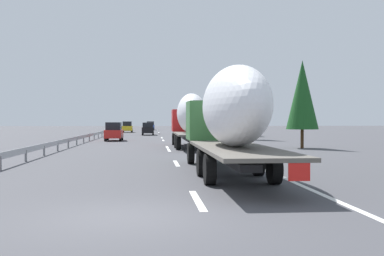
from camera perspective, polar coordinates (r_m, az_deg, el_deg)
ground_plane at (r=50.36m, az=-5.64°, el=-1.51°), size 260.00×260.00×0.00m
lane_stripe_0 at (r=12.55m, az=0.67°, el=-8.91°), size 3.20×0.20×0.01m
lane_stripe_1 at (r=23.12m, az=-1.95°, el=-4.39°), size 3.20×0.20×0.01m
lane_stripe_2 at (r=33.34m, az=-2.88°, el=-2.75°), size 3.20×0.20×0.01m
lane_stripe_3 at (r=36.94m, az=-3.09°, el=-2.39°), size 3.20×0.20×0.01m
lane_stripe_4 at (r=49.70m, az=-3.57°, el=-1.54°), size 3.20×0.20×0.01m
lane_stripe_5 at (r=57.08m, az=-3.76°, el=-1.22°), size 3.20×0.20×0.01m
lane_stripe_6 at (r=74.55m, az=-4.04°, el=-0.71°), size 3.20×0.20×0.01m
lane_stripe_7 at (r=74.68m, az=-4.04°, el=-0.71°), size 3.20×0.20×0.01m
lane_stripe_8 at (r=81.61m, az=-4.12°, el=-0.57°), size 3.20×0.20×0.01m
lane_stripe_9 at (r=103.39m, az=-4.30°, el=-0.25°), size 3.20×0.20×0.01m
edge_line_right at (r=55.57m, az=0.10°, el=-1.28°), size 110.00×0.20×0.01m
truck_lead at (r=36.42m, az=-0.23°, el=1.30°), size 12.33×2.55×4.21m
truck_trailing at (r=18.15m, az=4.59°, el=1.67°), size 14.09×2.55×4.14m
car_black_suv at (r=68.08m, az=-5.49°, el=-0.09°), size 4.56×1.73×1.85m
car_yellow_coupe at (r=83.45m, az=-8.00°, el=0.12°), size 4.02×1.79×1.97m
car_red_compact at (r=49.30m, az=-9.65°, el=-0.45°), size 4.16×1.75×1.96m
car_blue_sedan at (r=104.02m, az=-5.17°, el=0.28°), size 4.61×1.80×1.94m
road_sign at (r=51.14m, az=1.89°, el=0.95°), size 0.10×0.90×3.11m
tree_0 at (r=93.66m, az=2.84°, el=2.18°), size 3.93×3.93×6.42m
tree_1 at (r=51.65m, az=7.40°, el=3.47°), size 2.52×2.52×6.93m
tree_2 at (r=62.79m, az=6.62°, el=1.79°), size 3.65×3.65×4.93m
tree_4 at (r=36.68m, az=13.50°, el=4.01°), size 2.49×2.49×6.81m
guardrail_median at (r=53.74m, az=-12.02°, el=-0.76°), size 94.00×0.10×0.76m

